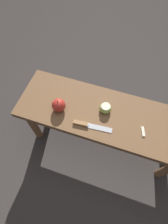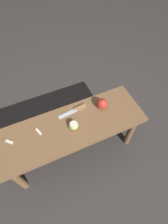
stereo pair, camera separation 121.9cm
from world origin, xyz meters
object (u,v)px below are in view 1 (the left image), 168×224
Objects in this scene: apple_whole at (59,105)px; knife at (86,125)px; apple_cut at (105,108)px; wooden_bench at (105,119)px.

knife is at bearing 164.35° from apple_whole.
apple_whole is (0.20, -0.06, 0.04)m from knife.
apple_cut reaches higher than knife.
apple_whole is at bearing 159.42° from knife.
wooden_bench is at bearing 119.69° from apple_cut.
wooden_bench is at bearing -168.24° from apple_whole.
apple_cut is (0.01, -0.02, 0.10)m from wooden_bench.
apple_whole is at bearing 16.56° from apple_cut.
knife is 0.21m from apple_whole.
apple_whole reaches higher than knife.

